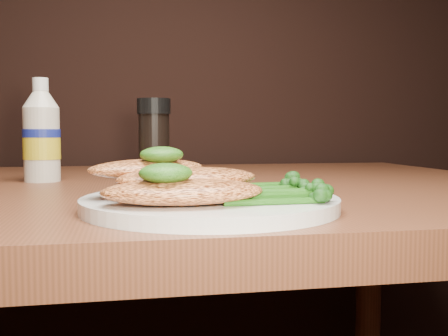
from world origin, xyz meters
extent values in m
cylinder|color=white|center=(0.07, 0.78, 0.76)|extent=(0.24, 0.24, 0.01)
ellipsoid|color=#FA914F|center=(0.04, 0.73, 0.77)|extent=(0.14, 0.08, 0.02)
ellipsoid|color=#FA914F|center=(0.05, 0.77, 0.78)|extent=(0.14, 0.09, 0.02)
ellipsoid|color=#FA914F|center=(0.02, 0.80, 0.79)|extent=(0.13, 0.10, 0.02)
ellipsoid|color=black|center=(0.03, 0.72, 0.79)|extent=(0.06, 0.05, 0.02)
ellipsoid|color=black|center=(0.03, 0.79, 0.80)|extent=(0.05, 0.05, 0.02)
camera|label=1|loc=(-0.01, 0.29, 0.82)|focal=42.18mm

